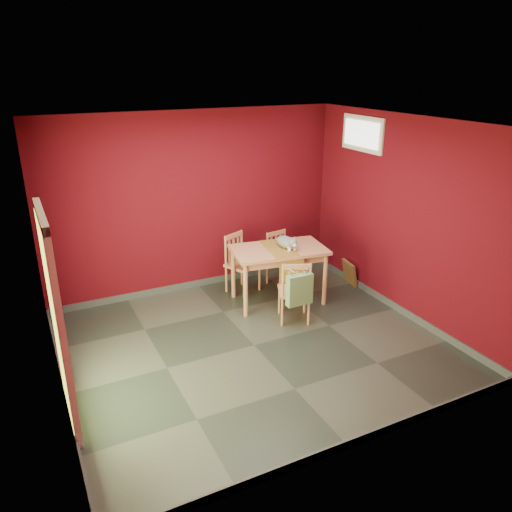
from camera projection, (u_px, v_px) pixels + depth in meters
name	position (u px, v px, depth m)	size (l,w,h in m)	color
ground	(254.00, 345.00, 6.24)	(4.50, 4.50, 0.00)	#2D342D
room_shell	(254.00, 342.00, 6.22)	(4.50, 4.50, 4.50)	#530812
doorway	(56.00, 317.00, 4.57)	(0.06, 1.01, 2.13)	#B7D838
window	(362.00, 134.00, 7.14)	(0.05, 0.90, 0.50)	white
outlet_plate	(287.00, 252.00, 8.45)	(0.08, 0.01, 0.12)	silver
dining_table	(279.00, 255.00, 7.16)	(1.42, 0.96, 0.83)	tan
table_runner	(283.00, 255.00, 7.04)	(0.47, 0.80, 0.38)	olive
chair_far_left	(241.00, 262.00, 7.59)	(0.56, 0.56, 0.90)	tan
chair_far_right	(281.00, 258.00, 7.83)	(0.45, 0.45, 0.85)	tan
chair_near	(295.00, 290.00, 6.68)	(0.54, 0.54, 0.89)	tan
tote_bag	(299.00, 289.00, 6.45)	(0.35, 0.20, 0.49)	#6E9660
cat	(286.00, 240.00, 7.11)	(0.24, 0.45, 0.23)	slate
picture_frame	(350.00, 273.00, 7.92)	(0.18, 0.39, 0.37)	brown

